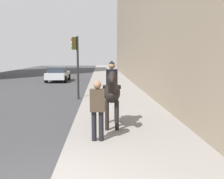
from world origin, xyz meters
TOP-DOWN VIEW (x-y plane):
  - mounted_horse_near at (4.05, -1.36)m, footprint 2.15×0.62m
  - pedestrian_greeting at (2.72, -0.90)m, footprint 0.28×0.42m
  - car_near_lane at (20.14, 3.17)m, footprint 4.07×2.06m
  - traffic_light_near_curb at (10.08, 0.38)m, footprint 0.20×0.44m

SIDE VIEW (x-z plane):
  - car_near_lane at x=20.14m, z-range 0.03..1.47m
  - pedestrian_greeting at x=2.72m, z-range 0.25..1.95m
  - mounted_horse_near at x=4.05m, z-range 0.22..2.44m
  - traffic_light_near_curb at x=10.08m, z-range 0.63..4.22m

